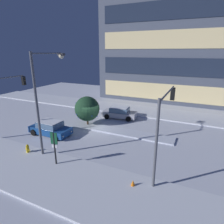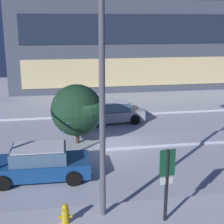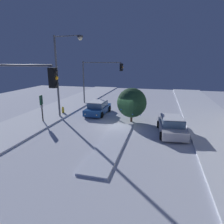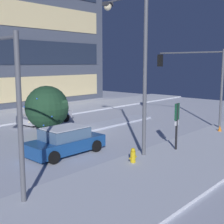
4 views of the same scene
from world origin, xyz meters
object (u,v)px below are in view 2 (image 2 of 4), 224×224
(parking_info_sign, at_px, (167,177))
(decorated_tree_median, at_px, (77,110))
(car_far, at_px, (111,112))
(car_near, at_px, (39,163))
(fire_hydrant, at_px, (65,216))
(street_lamp_arched, at_px, (102,63))

(parking_info_sign, distance_m, decorated_tree_median, 8.91)
(car_far, distance_m, parking_info_sign, 12.40)
(car_near, height_order, fire_hydrant, car_near)
(car_far, height_order, fire_hydrant, car_far)
(parking_info_sign, bearing_deg, car_far, -8.25)
(car_near, height_order, parking_info_sign, parking_info_sign)
(car_far, relative_size, parking_info_sign, 1.68)
(fire_hydrant, relative_size, parking_info_sign, 0.31)
(parking_info_sign, relative_size, decorated_tree_median, 0.80)
(car_near, bearing_deg, car_far, 61.71)
(street_lamp_arched, xyz_separation_m, fire_hydrant, (-1.45, -1.16, -5.04))
(car_far, height_order, parking_info_sign, parking_info_sign)
(car_far, bearing_deg, parking_info_sign, 83.70)
(car_near, distance_m, street_lamp_arched, 6.02)
(fire_hydrant, bearing_deg, car_near, 104.40)
(car_near, xyz_separation_m, parking_info_sign, (4.43, -4.33, 1.05))
(car_near, height_order, car_far, same)
(street_lamp_arched, distance_m, decorated_tree_median, 7.85)
(parking_info_sign, bearing_deg, decorated_tree_median, 8.32)
(car_far, relative_size, street_lamp_arched, 0.55)
(street_lamp_arched, height_order, decorated_tree_median, street_lamp_arched)
(decorated_tree_median, bearing_deg, parking_info_sign, -73.94)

